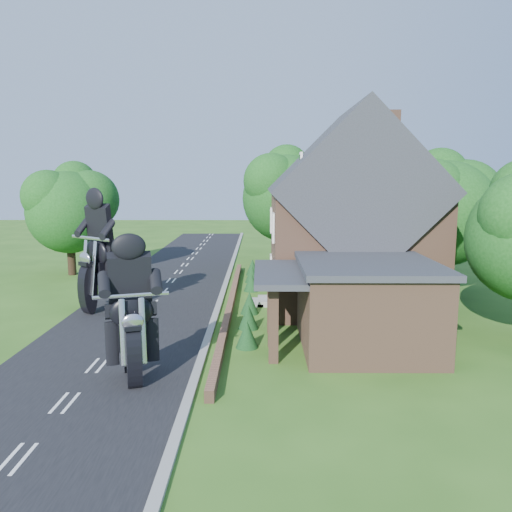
{
  "coord_description": "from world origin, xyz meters",
  "views": [
    {
      "loc": [
        5.8,
        -19.95,
        6.63
      ],
      "look_at": [
        5.61,
        4.59,
        2.8
      ],
      "focal_mm": 35.0,
      "sensor_mm": 36.0,
      "label": 1
    }
  ],
  "objects_px": {
    "motorcycle_follow": "(103,293)",
    "house": "(350,223)",
    "motorcycle_lead": "(133,359)",
    "garden_wall": "(231,305)",
    "annex": "(363,303)"
  },
  "relations": [
    {
      "from": "house",
      "to": "motorcycle_lead",
      "type": "height_order",
      "value": "house"
    },
    {
      "from": "motorcycle_follow",
      "to": "house",
      "type": "bearing_deg",
      "value": -137.27
    },
    {
      "from": "house",
      "to": "motorcycle_follow",
      "type": "bearing_deg",
      "value": -173.48
    },
    {
      "from": "motorcycle_follow",
      "to": "garden_wall",
      "type": "bearing_deg",
      "value": -139.85
    },
    {
      "from": "garden_wall",
      "to": "motorcycle_lead",
      "type": "distance_m",
      "value": 9.67
    },
    {
      "from": "annex",
      "to": "house",
      "type": "bearing_deg",
      "value": 84.76
    },
    {
      "from": "garden_wall",
      "to": "annex",
      "type": "xyz_separation_m",
      "value": [
        5.57,
        -5.8,
        1.57
      ]
    },
    {
      "from": "house",
      "to": "annex",
      "type": "distance_m",
      "value": 7.3
    },
    {
      "from": "garden_wall",
      "to": "motorcycle_follow",
      "type": "height_order",
      "value": "motorcycle_follow"
    },
    {
      "from": "garden_wall",
      "to": "house",
      "type": "distance_m",
      "value": 7.52
    },
    {
      "from": "motorcycle_lead",
      "to": "motorcycle_follow",
      "type": "bearing_deg",
      "value": -84.76
    },
    {
      "from": "house",
      "to": "motorcycle_lead",
      "type": "relative_size",
      "value": 6.47
    },
    {
      "from": "garden_wall",
      "to": "annex",
      "type": "bearing_deg",
      "value": -46.16
    },
    {
      "from": "garden_wall",
      "to": "motorcycle_lead",
      "type": "bearing_deg",
      "value": -106.11
    },
    {
      "from": "house",
      "to": "motorcycle_follow",
      "type": "height_order",
      "value": "house"
    }
  ]
}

